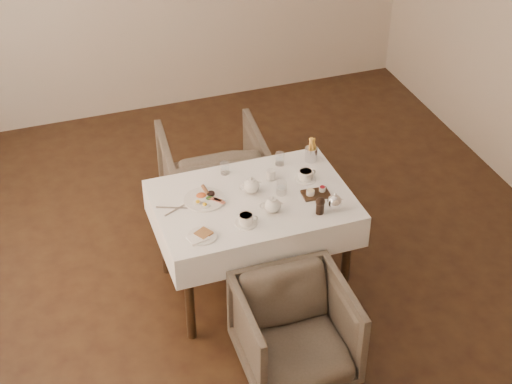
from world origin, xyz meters
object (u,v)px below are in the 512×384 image
object	(u,v)px
armchair_near	(295,331)
breakfast_plate	(205,199)
teapot_centre	(251,185)
table	(253,213)
armchair_far	(213,174)

from	to	relation	value
armchair_near	breakfast_plate	xyz separation A→B (m)	(-0.30, 0.89, 0.45)
armchair_near	teapot_centre	size ratio (longest dim) A/B	4.52
table	breakfast_plate	size ratio (longest dim) A/B	4.73
table	breakfast_plate	world-z (taller)	breakfast_plate
armchair_near	armchair_far	world-z (taller)	armchair_far
armchair_near	armchair_far	xyz separation A→B (m)	(-0.01, 1.72, 0.04)
armchair_near	breakfast_plate	size ratio (longest dim) A/B	2.53
armchair_far	breakfast_plate	bearing A→B (deg)	75.70
armchair_far	armchair_near	bearing A→B (deg)	95.18
armchair_near	armchair_far	size ratio (longest dim) A/B	0.88
armchair_far	breakfast_plate	size ratio (longest dim) A/B	2.88
breakfast_plate	teapot_centre	xyz separation A→B (m)	(0.31, -0.02, 0.05)
armchair_near	breakfast_plate	world-z (taller)	breakfast_plate
table	breakfast_plate	xyz separation A→B (m)	(-0.30, 0.09, 0.13)
table	teapot_centre	size ratio (longest dim) A/B	8.45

